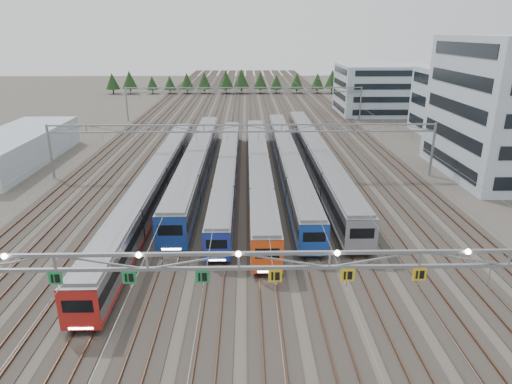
{
  "coord_description": "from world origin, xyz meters",
  "views": [
    {
      "loc": [
        0.55,
        -24.9,
        20.64
      ],
      "look_at": [
        1.55,
        23.26,
        3.5
      ],
      "focal_mm": 32.0,
      "sensor_mm": 36.0,
      "label": 1
    }
  ],
  "objects_px": {
    "train_e": "(288,159)",
    "train_f": "(316,156)",
    "train_c": "(228,167)",
    "west_shed": "(16,148)",
    "depot_bldg_north": "(382,89)",
    "depot_bldg_mid": "(457,102)",
    "gantry_near": "(238,265)",
    "gantry_mid": "(243,135)",
    "train_b": "(197,162)",
    "train_d": "(259,168)",
    "train_a": "(156,181)",
    "gantry_far": "(244,94)"
  },
  "relations": [
    {
      "from": "train_e",
      "to": "depot_bldg_north",
      "type": "relative_size",
      "value": 2.61
    },
    {
      "from": "train_b",
      "to": "west_shed",
      "type": "relative_size",
      "value": 1.71
    },
    {
      "from": "train_c",
      "to": "train_a",
      "type": "bearing_deg",
      "value": -143.25
    },
    {
      "from": "gantry_near",
      "to": "west_shed",
      "type": "xyz_separation_m",
      "value": [
        -36.98,
        48.15,
        -4.58
      ]
    },
    {
      "from": "train_f",
      "to": "depot_bldg_mid",
      "type": "height_order",
      "value": "depot_bldg_mid"
    },
    {
      "from": "train_e",
      "to": "west_shed",
      "type": "xyz_separation_m",
      "value": [
        -43.77,
        6.09,
        0.37
      ]
    },
    {
      "from": "depot_bldg_north",
      "to": "train_a",
      "type": "bearing_deg",
      "value": -126.71
    },
    {
      "from": "train_c",
      "to": "gantry_near",
      "type": "relative_size",
      "value": 0.92
    },
    {
      "from": "train_c",
      "to": "gantry_near",
      "type": "xyz_separation_m",
      "value": [
        2.2,
        -38.49,
        5.14
      ]
    },
    {
      "from": "train_f",
      "to": "train_e",
      "type": "bearing_deg",
      "value": -168.46
    },
    {
      "from": "train_c",
      "to": "west_shed",
      "type": "relative_size",
      "value": 1.73
    },
    {
      "from": "train_e",
      "to": "west_shed",
      "type": "height_order",
      "value": "west_shed"
    },
    {
      "from": "gantry_mid",
      "to": "gantry_far",
      "type": "bearing_deg",
      "value": 90.0
    },
    {
      "from": "train_f",
      "to": "gantry_mid",
      "type": "height_order",
      "value": "gantry_mid"
    },
    {
      "from": "train_c",
      "to": "gantry_far",
      "type": "height_order",
      "value": "gantry_far"
    },
    {
      "from": "train_c",
      "to": "gantry_mid",
      "type": "height_order",
      "value": "gantry_mid"
    },
    {
      "from": "train_e",
      "to": "train_f",
      "type": "bearing_deg",
      "value": 11.54
    },
    {
      "from": "gantry_mid",
      "to": "gantry_far",
      "type": "xyz_separation_m",
      "value": [
        0.0,
        45.0,
        0.0
      ]
    },
    {
      "from": "depot_bldg_north",
      "to": "depot_bldg_mid",
      "type": "bearing_deg",
      "value": -72.9
    },
    {
      "from": "train_a",
      "to": "train_f",
      "type": "bearing_deg",
      "value": 26.48
    },
    {
      "from": "train_f",
      "to": "depot_bldg_north",
      "type": "distance_m",
      "value": 57.41
    },
    {
      "from": "gantry_near",
      "to": "gantry_far",
      "type": "relative_size",
      "value": 1.0
    },
    {
      "from": "depot_bldg_north",
      "to": "train_f",
      "type": "bearing_deg",
      "value": -115.29
    },
    {
      "from": "train_d",
      "to": "train_e",
      "type": "height_order",
      "value": "train_e"
    },
    {
      "from": "train_a",
      "to": "train_f",
      "type": "relative_size",
      "value": 1.0
    },
    {
      "from": "gantry_near",
      "to": "depot_bldg_mid",
      "type": "relative_size",
      "value": 3.52
    },
    {
      "from": "gantry_mid",
      "to": "gantry_near",
      "type": "bearing_deg",
      "value": -90.07
    },
    {
      "from": "train_f",
      "to": "depot_bldg_mid",
      "type": "bearing_deg",
      "value": 38.18
    },
    {
      "from": "train_f",
      "to": "gantry_near",
      "type": "xyz_separation_m",
      "value": [
        -11.3,
        -42.98,
        4.79
      ]
    },
    {
      "from": "gantry_far",
      "to": "depot_bldg_mid",
      "type": "relative_size",
      "value": 3.52
    },
    {
      "from": "depot_bldg_mid",
      "to": "depot_bldg_north",
      "type": "xyz_separation_m",
      "value": [
        -8.06,
        26.21,
        -0.49
      ]
    },
    {
      "from": "depot_bldg_mid",
      "to": "west_shed",
      "type": "xyz_separation_m",
      "value": [
        -80.81,
        -20.41,
        -4.16
      ]
    },
    {
      "from": "train_b",
      "to": "train_c",
      "type": "xyz_separation_m",
      "value": [
        4.5,
        -1.72,
        -0.39
      ]
    },
    {
      "from": "west_shed",
      "to": "depot_bldg_north",
      "type": "bearing_deg",
      "value": 32.66
    },
    {
      "from": "gantry_far",
      "to": "depot_bldg_mid",
      "type": "height_order",
      "value": "depot_bldg_mid"
    },
    {
      "from": "train_c",
      "to": "west_shed",
      "type": "height_order",
      "value": "west_shed"
    },
    {
      "from": "gantry_near",
      "to": "gantry_mid",
      "type": "bearing_deg",
      "value": 89.93
    },
    {
      "from": "gantry_mid",
      "to": "west_shed",
      "type": "relative_size",
      "value": 1.88
    },
    {
      "from": "train_f",
      "to": "depot_bldg_mid",
      "type": "relative_size",
      "value": 3.67
    },
    {
      "from": "train_a",
      "to": "train_f",
      "type": "distance_m",
      "value": 25.14
    },
    {
      "from": "train_b",
      "to": "depot_bldg_north",
      "type": "distance_m",
      "value": 69.25
    },
    {
      "from": "gantry_far",
      "to": "train_e",
      "type": "bearing_deg",
      "value": -81.09
    },
    {
      "from": "train_c",
      "to": "train_d",
      "type": "bearing_deg",
      "value": -15.44
    },
    {
      "from": "train_b",
      "to": "train_e",
      "type": "xyz_separation_m",
      "value": [
        13.5,
        1.85,
        -0.2
      ]
    },
    {
      "from": "depot_bldg_mid",
      "to": "train_a",
      "type": "bearing_deg",
      "value": -146.24
    },
    {
      "from": "train_d",
      "to": "depot_bldg_mid",
      "type": "height_order",
      "value": "depot_bldg_mid"
    },
    {
      "from": "train_c",
      "to": "depot_bldg_north",
      "type": "relative_size",
      "value": 2.36
    },
    {
      "from": "train_b",
      "to": "train_d",
      "type": "xyz_separation_m",
      "value": [
        9.0,
        -2.96,
        -0.21
      ]
    },
    {
      "from": "depot_bldg_north",
      "to": "train_c",
      "type": "bearing_deg",
      "value": -124.01
    },
    {
      "from": "gantry_near",
      "to": "train_b",
      "type": "bearing_deg",
      "value": 99.46
    }
  ]
}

